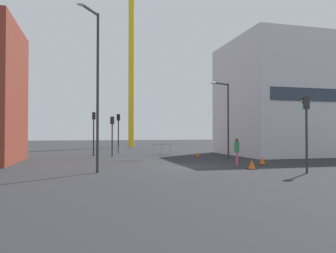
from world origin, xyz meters
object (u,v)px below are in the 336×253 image
at_px(traffic_light_island, 306,122).
at_px(pedestrian_walking, 237,150).
at_px(streetlamp_tall, 96,79).
at_px(traffic_light_corner, 118,127).
at_px(streetlamp_short, 226,113).
at_px(traffic_cone_striped, 262,161).
at_px(construction_crane, 131,37).
at_px(traffic_cone_on_verge, 198,154).
at_px(traffic_light_median, 94,127).
at_px(traffic_light_verge, 112,129).
at_px(traffic_cone_by_barrier, 252,165).

distance_m(traffic_light_island, pedestrian_walking, 5.36).
bearing_deg(streetlamp_tall, traffic_light_corner, 80.53).
bearing_deg(traffic_light_corner, streetlamp_short, -53.39).
xyz_separation_m(traffic_light_island, traffic_cone_striped, (0.25, 4.90, -2.52)).
bearing_deg(traffic_light_island, streetlamp_tall, 165.49).
height_order(streetlamp_short, traffic_cone_striped, streetlamp_short).
xyz_separation_m(construction_crane, traffic_cone_on_verge, (3.06, -22.85, -17.15)).
relative_size(traffic_light_median, traffic_light_verge, 1.13).
distance_m(traffic_light_corner, traffic_light_verge, 5.20).
distance_m(construction_crane, traffic_cone_on_verge, 28.73).
relative_size(construction_crane, traffic_cone_by_barrier, 49.99).
xyz_separation_m(streetlamp_short, traffic_cone_striped, (0.57, -4.69, -3.56)).
bearing_deg(traffic_light_corner, construction_crane, 77.66).
distance_m(traffic_light_corner, traffic_cone_striped, 17.51).
bearing_deg(streetlamp_tall, traffic_light_verge, 81.48).
relative_size(streetlamp_short, traffic_cone_striped, 11.60).
distance_m(streetlamp_tall, streetlamp_short, 12.68).
relative_size(traffic_light_island, traffic_cone_by_barrier, 7.46).
xyz_separation_m(streetlamp_tall, traffic_cone_by_barrier, (9.09, -0.37, -4.80)).
bearing_deg(traffic_cone_by_barrier, traffic_light_island, -52.61).
distance_m(streetlamp_tall, traffic_cone_by_barrier, 10.28).
xyz_separation_m(construction_crane, streetlamp_tall, (-6.28, -32.80, -12.31)).
height_order(construction_crane, traffic_cone_by_barrier, construction_crane).
relative_size(construction_crane, pedestrian_walking, 15.40).
distance_m(traffic_cone_by_barrier, traffic_cone_striped, 3.24).
bearing_deg(traffic_cone_by_barrier, traffic_cone_on_verge, 88.59).
xyz_separation_m(traffic_light_verge, traffic_cone_on_verge, (7.52, -2.20, -2.28)).
xyz_separation_m(traffic_light_corner, traffic_cone_on_verge, (6.47, -7.28, -2.60)).
distance_m(traffic_light_corner, traffic_cone_by_barrier, 18.83).
bearing_deg(streetlamp_short, traffic_cone_on_verge, 112.44).
relative_size(streetlamp_tall, traffic_light_island, 2.10).
bearing_deg(traffic_cone_by_barrier, traffic_light_verge, 120.13).
bearing_deg(traffic_cone_striped, streetlamp_short, 96.91).
xyz_separation_m(construction_crane, traffic_light_median, (-6.08, -19.23, -14.59)).
bearing_deg(traffic_light_verge, traffic_cone_by_barrier, -59.87).
bearing_deg(traffic_cone_striped, traffic_light_island, -92.93).
height_order(streetlamp_tall, traffic_cone_striped, streetlamp_tall).
relative_size(streetlamp_tall, traffic_light_corner, 2.08).
bearing_deg(traffic_cone_striped, traffic_light_verge, 133.00).
bearing_deg(traffic_light_median, traffic_cone_on_verge, -21.59).
xyz_separation_m(traffic_light_island, traffic_cone_on_verge, (-1.64, 12.79, -2.56)).
bearing_deg(traffic_cone_striped, traffic_light_corner, 118.85).
relative_size(streetlamp_short, pedestrian_walking, 3.48).
relative_size(streetlamp_tall, traffic_light_verge, 2.37).
bearing_deg(traffic_light_corner, streetlamp_tall, -99.47).
bearing_deg(traffic_cone_on_verge, traffic_cone_striped, -76.53).
xyz_separation_m(streetlamp_short, traffic_light_median, (-10.46, 6.82, -1.04)).
distance_m(construction_crane, streetlamp_tall, 35.59).
bearing_deg(traffic_cone_striped, streetlamp_tall, -169.59).
distance_m(traffic_light_island, traffic_cone_by_barrier, 4.01).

